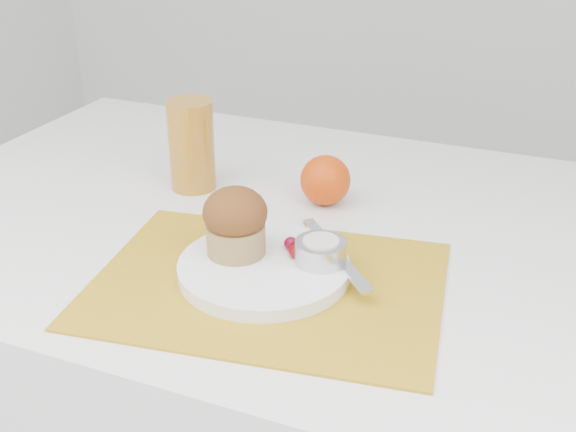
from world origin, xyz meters
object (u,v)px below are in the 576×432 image
at_px(table, 281,412).
at_px(orange, 325,180).
at_px(plate, 264,268).
at_px(muffin, 235,221).
at_px(juice_glass, 192,145).

height_order(table, orange, orange).
relative_size(table, plate, 5.47).
height_order(orange, muffin, muffin).
height_order(table, muffin, muffin).
bearing_deg(muffin, table, 91.25).
xyz_separation_m(juice_glass, muffin, (0.18, -0.20, -0.01)).
distance_m(orange, muffin, 0.23).
xyz_separation_m(plate, juice_glass, (-0.22, 0.21, 0.06)).
bearing_deg(orange, muffin, -100.24).
height_order(table, plate, plate).
distance_m(table, orange, 0.42).
height_order(plate, orange, orange).
xyz_separation_m(plate, muffin, (-0.04, 0.01, 0.05)).
height_order(orange, juice_glass, juice_glass).
bearing_deg(table, juice_glass, 164.13).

